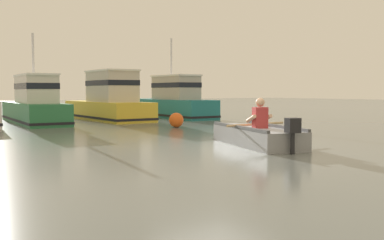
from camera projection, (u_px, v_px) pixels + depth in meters
The scene contains 6 objects.
ground_plane at pixel (212, 148), 10.68m from camera, with size 120.00×120.00×0.00m, color slate.
rowboat_with_person at pixel (256, 135), 11.21m from camera, with size 2.18×3.68×1.19m.
moored_boat_green at pixel (34, 105), 18.98m from camera, with size 2.04×6.69×3.81m.
moored_boat_yellow at pixel (109, 102), 21.18m from camera, with size 2.02×6.47×2.33m.
moored_boat_teal at pixel (172, 102), 22.93m from camera, with size 1.71×6.48×4.04m.
mooring_buoy at pixel (176, 120), 16.69m from camera, with size 0.55×0.55×0.55m, color #E55919.
Camera 1 is at (-6.40, -8.49, 1.35)m, focal length 41.77 mm.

